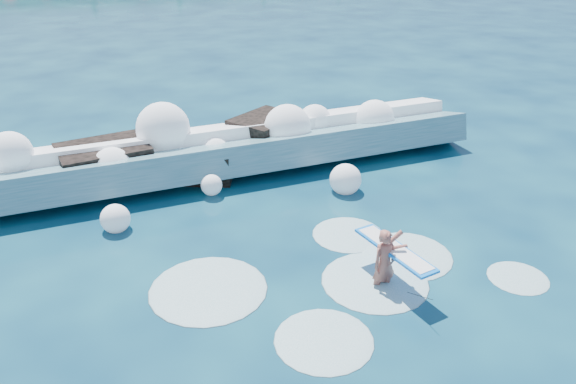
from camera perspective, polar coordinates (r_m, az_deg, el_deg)
name	(u,v)px	position (r m, az deg, el deg)	size (l,w,h in m)	color
ground	(261,282)	(13.62, -2.73, -9.07)	(200.00, 200.00, 0.00)	#07243F
breaking_wave	(193,156)	(19.14, -9.62, 3.58)	(19.90, 3.03, 1.72)	teal
rock_cluster	(185,156)	(19.46, -10.41, 3.62)	(8.65, 3.73, 1.61)	black
surfer_with_board	(387,261)	(13.37, 10.01, -6.90)	(1.06, 2.93, 1.76)	#A95C4E
wave_spray	(215,140)	(19.00, -7.46, 5.30)	(14.77, 5.20, 2.49)	white
surf_foam	(329,279)	(13.71, 4.21, -8.85)	(9.21, 5.67, 0.14)	silver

